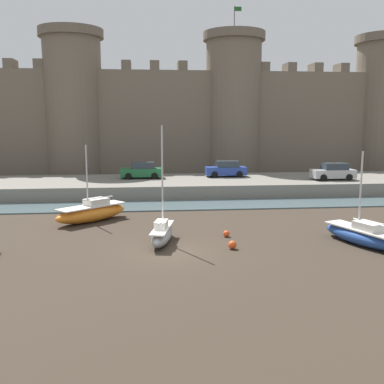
% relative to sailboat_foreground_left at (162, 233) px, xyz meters
% --- Properties ---
extents(ground_plane, '(160.00, 160.00, 0.00)m').
position_rel_sailboat_foreground_left_xyz_m(ground_plane, '(0.36, -1.60, -0.59)').
color(ground_plane, '#382D23').
extents(water_channel, '(80.00, 4.50, 0.10)m').
position_rel_sailboat_foreground_left_xyz_m(water_channel, '(0.36, 11.43, -0.54)').
color(water_channel, slate).
rests_on(water_channel, ground).
extents(quay_road, '(69.74, 10.00, 1.27)m').
position_rel_sailboat_foreground_left_xyz_m(quay_road, '(0.36, 18.68, 0.04)').
color(quay_road, slate).
rests_on(quay_road, ground).
extents(castle, '(65.22, 7.48, 20.48)m').
position_rel_sailboat_foreground_left_xyz_m(castle, '(0.36, 30.68, 7.34)').
color(castle, '#706354').
rests_on(castle, ground).
extents(sailboat_foreground_left, '(1.80, 4.30, 6.64)m').
position_rel_sailboat_foreground_left_xyz_m(sailboat_foreground_left, '(0.00, 0.00, 0.00)').
color(sailboat_foreground_left, gray).
rests_on(sailboat_foreground_left, ground).
extents(sailboat_midflat_right, '(3.20, 5.49, 5.22)m').
position_rel_sailboat_foreground_left_xyz_m(sailboat_midflat_right, '(11.13, -1.43, -0.04)').
color(sailboat_midflat_right, '#234793').
rests_on(sailboat_midflat_right, ground).
extents(sailboat_foreground_right, '(5.22, 4.94, 5.30)m').
position_rel_sailboat_foreground_left_xyz_m(sailboat_foreground_right, '(-4.62, 6.21, 0.05)').
color(sailboat_foreground_right, orange).
rests_on(sailboat_foreground_right, ground).
extents(mooring_buoy_mid_mud, '(0.39, 0.39, 0.39)m').
position_rel_sailboat_foreground_left_xyz_m(mooring_buoy_mid_mud, '(3.88, 1.06, -0.40)').
color(mooring_buoy_mid_mud, '#E04C1E').
rests_on(mooring_buoy_mid_mud, ground).
extents(mooring_buoy_near_shore, '(0.46, 0.46, 0.46)m').
position_rel_sailboat_foreground_left_xyz_m(mooring_buoy_near_shore, '(3.73, -1.55, -0.36)').
color(mooring_buoy_near_shore, '#E04C1E').
rests_on(mooring_buoy_near_shore, ground).
extents(car_quay_centre_west, '(4.10, 1.88, 1.62)m').
position_rel_sailboat_foreground_left_xyz_m(car_quay_centre_west, '(7.33, 20.38, 1.46)').
color(car_quay_centre_west, '#263F99').
rests_on(car_quay_centre_west, quay_road).
extents(car_quay_centre_east, '(4.10, 1.88, 1.62)m').
position_rel_sailboat_foreground_left_xyz_m(car_quay_centre_east, '(17.21, 16.78, 1.46)').
color(car_quay_centre_east, '#B2B5B7').
rests_on(car_quay_centre_east, quay_road).
extents(car_quay_east, '(4.10, 1.88, 1.62)m').
position_rel_sailboat_foreground_left_xyz_m(car_quay_east, '(-1.25, 19.88, 1.46)').
color(car_quay_east, '#1E6638').
rests_on(car_quay_east, quay_road).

